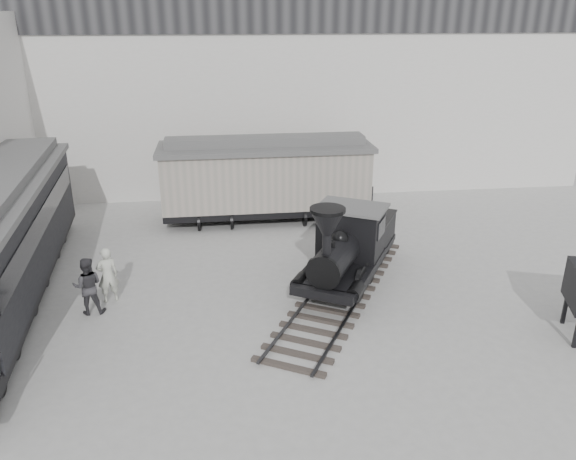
{
  "coord_description": "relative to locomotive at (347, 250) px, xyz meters",
  "views": [
    {
      "loc": [
        -2.21,
        -13.88,
        8.99
      ],
      "look_at": [
        -0.09,
        3.89,
        2.0
      ],
      "focal_mm": 35.0,
      "sensor_mm": 36.0,
      "label": 1
    }
  ],
  "objects": [
    {
      "name": "visitor_a",
      "position": [
        -8.04,
        -0.31,
        -0.34
      ],
      "size": [
        0.82,
        0.69,
        1.91
      ],
      "primitive_type": "imported",
      "rotation": [
        0.0,
        0.0,
        3.54
      ],
      "color": "silver",
      "rests_on": "ground"
    },
    {
      "name": "north_wall",
      "position": [
        -1.93,
        11.45,
        4.26
      ],
      "size": [
        34.0,
        2.51,
        11.0
      ],
      "color": "silver",
      "rests_on": "ground"
    },
    {
      "name": "ground",
      "position": [
        -1.93,
        -3.53,
        -1.29
      ],
      "size": [
        90.0,
        90.0,
        0.0
      ],
      "primitive_type": "plane",
      "color": "#9E9E9B"
    },
    {
      "name": "visitor_b",
      "position": [
        -8.53,
        -1.01,
        -0.34
      ],
      "size": [
        0.97,
        0.79,
        1.89
      ],
      "primitive_type": "imported",
      "rotation": [
        0.0,
        0.0,
        3.22
      ],
      "color": "#3C3B3F",
      "rests_on": "ground"
    },
    {
      "name": "locomotive",
      "position": [
        0.0,
        0.0,
        0.0
      ],
      "size": [
        6.66,
        9.69,
        3.49
      ],
      "rotation": [
        0.0,
        0.0,
        -0.5
      ],
      "color": "#292421",
      "rests_on": "ground"
    },
    {
      "name": "boxcar",
      "position": [
        -2.25,
        6.91,
        0.74
      ],
      "size": [
        9.47,
        3.02,
        3.87
      ],
      "rotation": [
        0.0,
        0.0,
        0.01
      ],
      "color": "black",
      "rests_on": "ground"
    }
  ]
}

